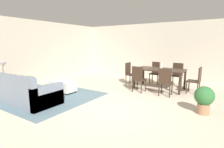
{
  "coord_description": "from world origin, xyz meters",
  "views": [
    {
      "loc": [
        2.59,
        -3.72,
        1.69
      ],
      "look_at": [
        -0.66,
        1.33,
        0.65
      ],
      "focal_mm": 28.13,
      "sensor_mm": 36.0,
      "label": 1
    }
  ],
  "objects_px": {
    "dining_chair_head_east": "(196,79)",
    "potted_plant": "(204,98)",
    "dining_table": "(160,71)",
    "dining_chair_head_west": "(130,72)",
    "table_lamp": "(3,66)",
    "dining_chair_far_right": "(177,73)",
    "couch": "(25,93)",
    "dining_chair_far_left": "(156,71)",
    "dining_chair_near_left": "(138,78)",
    "dining_chair_near_right": "(165,81)",
    "book_on_ottoman": "(64,81)",
    "vase_centerpiece": "(161,66)",
    "ottoman_table": "(63,86)",
    "side_table": "(4,81)"
  },
  "relations": [
    {
      "from": "potted_plant",
      "to": "side_table",
      "type": "bearing_deg",
      "value": -163.11
    },
    {
      "from": "dining_table",
      "to": "dining_chair_far_right",
      "type": "height_order",
      "value": "dining_chair_far_right"
    },
    {
      "from": "dining_chair_far_right",
      "to": "vase_centerpiece",
      "type": "xyz_separation_m",
      "value": [
        -0.42,
        -0.8,
        0.36
      ]
    },
    {
      "from": "dining_chair_far_right",
      "to": "vase_centerpiece",
      "type": "relative_size",
      "value": 3.79
    },
    {
      "from": "couch",
      "to": "dining_chair_far_left",
      "type": "distance_m",
      "value": 5.07
    },
    {
      "from": "dining_chair_near_right",
      "to": "potted_plant",
      "type": "distance_m",
      "value": 1.55
    },
    {
      "from": "dining_chair_far_right",
      "to": "dining_chair_head_west",
      "type": "height_order",
      "value": "same"
    },
    {
      "from": "side_table",
      "to": "dining_chair_far_left",
      "type": "distance_m",
      "value": 5.73
    },
    {
      "from": "dining_chair_near_right",
      "to": "book_on_ottoman",
      "type": "relative_size",
      "value": 3.54
    },
    {
      "from": "ottoman_table",
      "to": "side_table",
      "type": "relative_size",
      "value": 1.65
    },
    {
      "from": "dining_chair_head_east",
      "to": "table_lamp",
      "type": "bearing_deg",
      "value": -146.57
    },
    {
      "from": "dining_chair_near_left",
      "to": "dining_chair_near_right",
      "type": "xyz_separation_m",
      "value": [
        0.94,
        0.01,
        0.0
      ]
    },
    {
      "from": "table_lamp",
      "to": "dining_chair_near_right",
      "type": "height_order",
      "value": "table_lamp"
    },
    {
      "from": "dining_chair_near_left",
      "to": "side_table",
      "type": "bearing_deg",
      "value": -143.42
    },
    {
      "from": "ottoman_table",
      "to": "table_lamp",
      "type": "bearing_deg",
      "value": -138.13
    },
    {
      "from": "dining_table",
      "to": "vase_centerpiece",
      "type": "height_order",
      "value": "vase_centerpiece"
    },
    {
      "from": "dining_chair_near_left",
      "to": "dining_chair_head_west",
      "type": "distance_m",
      "value": 1.17
    },
    {
      "from": "ottoman_table",
      "to": "dining_chair_near_right",
      "type": "height_order",
      "value": "dining_chair_near_right"
    },
    {
      "from": "dining_chair_near_right",
      "to": "couch",
      "type": "bearing_deg",
      "value": -139.29
    },
    {
      "from": "side_table",
      "to": "couch",
      "type": "bearing_deg",
      "value": -3.61
    },
    {
      "from": "couch",
      "to": "dining_chair_head_east",
      "type": "distance_m",
      "value": 5.44
    },
    {
      "from": "side_table",
      "to": "dining_chair_far_right",
      "type": "xyz_separation_m",
      "value": [
        4.55,
        4.42,
        0.07
      ]
    },
    {
      "from": "table_lamp",
      "to": "potted_plant",
      "type": "distance_m",
      "value": 6.07
    },
    {
      "from": "vase_centerpiece",
      "to": "dining_chair_head_east",
      "type": "bearing_deg",
      "value": -3.46
    },
    {
      "from": "couch",
      "to": "vase_centerpiece",
      "type": "bearing_deg",
      "value": 52.87
    },
    {
      "from": "vase_centerpiece",
      "to": "dining_chair_far_left",
      "type": "bearing_deg",
      "value": 120.52
    },
    {
      "from": "potted_plant",
      "to": "book_on_ottoman",
      "type": "bearing_deg",
      "value": -174.02
    },
    {
      "from": "couch",
      "to": "dining_chair_head_west",
      "type": "distance_m",
      "value": 3.97
    },
    {
      "from": "side_table",
      "to": "dining_chair_near_right",
      "type": "relative_size",
      "value": 0.62
    },
    {
      "from": "ottoman_table",
      "to": "table_lamp",
      "type": "distance_m",
      "value": 2.02
    },
    {
      "from": "dining_table",
      "to": "dining_chair_head_east",
      "type": "bearing_deg",
      "value": -1.5
    },
    {
      "from": "side_table",
      "to": "dining_table",
      "type": "bearing_deg",
      "value": 41.14
    },
    {
      "from": "dining_chair_near_right",
      "to": "vase_centerpiece",
      "type": "height_order",
      "value": "vase_centerpiece"
    },
    {
      "from": "dining_chair_near_left",
      "to": "dining_chair_far_left",
      "type": "distance_m",
      "value": 1.71
    },
    {
      "from": "ottoman_table",
      "to": "book_on_ottoman",
      "type": "bearing_deg",
      "value": 44.57
    },
    {
      "from": "side_table",
      "to": "dining_chair_head_east",
      "type": "relative_size",
      "value": 0.62
    },
    {
      "from": "couch",
      "to": "potted_plant",
      "type": "height_order",
      "value": "couch"
    },
    {
      "from": "dining_chair_far_left",
      "to": "dining_chair_near_right",
      "type": "bearing_deg",
      "value": -61.94
    },
    {
      "from": "couch",
      "to": "dining_chair_near_right",
      "type": "distance_m",
      "value": 4.29
    },
    {
      "from": "couch",
      "to": "potted_plant",
      "type": "distance_m",
      "value": 4.82
    },
    {
      "from": "dining_table",
      "to": "dining_chair_near_left",
      "type": "distance_m",
      "value": 1.01
    },
    {
      "from": "dining_chair_head_east",
      "to": "dining_chair_head_west",
      "type": "distance_m",
      "value": 2.52
    },
    {
      "from": "dining_chair_far_right",
      "to": "potted_plant",
      "type": "xyz_separation_m",
      "value": [
        1.23,
        -2.66,
        -0.12
      ]
    },
    {
      "from": "table_lamp",
      "to": "book_on_ottoman",
      "type": "distance_m",
      "value": 2.03
    },
    {
      "from": "dining_chair_near_right",
      "to": "potted_plant",
      "type": "relative_size",
      "value": 1.34
    },
    {
      "from": "dining_chair_near_right",
      "to": "book_on_ottoman",
      "type": "distance_m",
      "value": 3.43
    },
    {
      "from": "dining_table",
      "to": "dining_chair_head_west",
      "type": "xyz_separation_m",
      "value": [
        -1.24,
        -0.0,
        -0.16
      ]
    },
    {
      "from": "table_lamp",
      "to": "potted_plant",
      "type": "relative_size",
      "value": 0.77
    },
    {
      "from": "table_lamp",
      "to": "dining_chair_near_right",
      "type": "relative_size",
      "value": 0.57
    },
    {
      "from": "dining_chair_head_east",
      "to": "potted_plant",
      "type": "distance_m",
      "value": 1.84
    }
  ]
}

